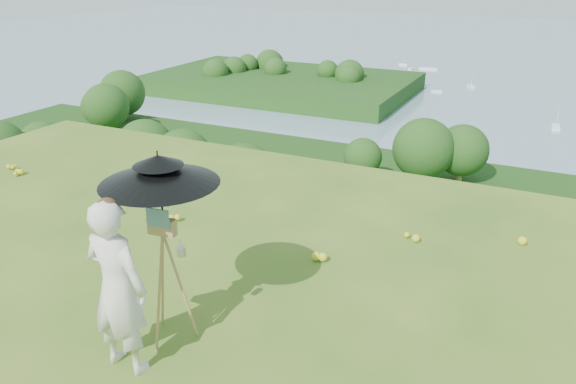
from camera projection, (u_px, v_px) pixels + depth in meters
The scene contains 12 objects.
ground at pixel (48, 337), 6.30m from camera, with size 14.00×14.00×0.00m, color #3D661D.
shoreline_tier at pixel (493, 256), 82.35m from camera, with size 170.00×28.00×8.00m, color gray.
bay_water at pixel (550, 67), 218.84m from camera, with size 700.00×700.00×0.00m, color #7292A3.
peninsula at pixel (281, 75), 176.62m from camera, with size 90.00×60.00×12.00m, color #15340E, non-canonical shape.
slope_trees at pixel (460, 241), 41.11m from camera, with size 110.00×50.00×6.00m, color #184414, non-canonical shape.
harbor_town at pixel (499, 215), 79.88m from camera, with size 110.00×22.00×5.00m, color silver, non-canonical shape.
moored_boats at pixel (488, 106), 158.06m from camera, with size 140.00×140.00×0.70m, color white, non-canonical shape.
wildflowers at pixel (64, 321), 6.49m from camera, with size 10.00×10.50×0.12m, color yellow, non-canonical shape.
painter at pixel (117, 287), 5.51m from camera, with size 0.69×0.45×1.89m, color beige.
field_easel at pixel (167, 275), 6.02m from camera, with size 0.61×0.61×1.59m, color #AD8D48, non-canonical shape.
sun_umbrella at pixel (161, 192), 5.68m from camera, with size 1.22×1.22×0.87m, color black, non-canonical shape.
painter_cap at pixel (106, 205), 5.18m from camera, with size 0.21×0.26×0.10m, color #D37485, non-canonical shape.
Camera 1 is at (4.71, -3.50, 3.90)m, focal length 35.00 mm.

